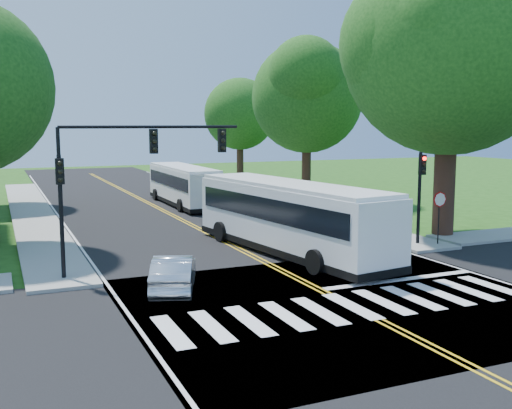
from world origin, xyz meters
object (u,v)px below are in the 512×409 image
signal_nw (124,163)px  hatchback (174,273)px  bus_lead (289,216)px  suv (286,215)px  signal_ne (420,185)px  dark_sedan (269,207)px  bus_follow (183,185)px

signal_nw → hatchback: (1.07, -2.92, -3.72)m
bus_lead → suv: bearing=-123.3°
suv → signal_nw: bearing=33.6°
signal_ne → suv: size_ratio=0.96×
signal_nw → bus_lead: (7.62, 1.10, -2.66)m
signal_nw → suv: 13.77m
suv → dark_sedan: (0.58, 3.65, -0.00)m
signal_nw → signal_ne: signal_nw is taller
bus_follow → suv: bus_follow is taller
signal_nw → bus_follow: (7.97, 18.94, -2.87)m
signal_ne → hatchback: 13.51m
bus_follow → dark_sedan: (3.37, -7.56, -0.86)m
dark_sedan → bus_lead: bearing=82.7°
signal_nw → hatchback: size_ratio=1.81×
signal_nw → hatchback: signal_nw is taller
signal_ne → hatchback: (-12.99, -2.93, -2.30)m
bus_lead → suv: (3.14, 6.63, -1.07)m
signal_nw → hatchback: 4.84m
bus_lead → bus_follow: 17.85m
suv → dark_sedan: size_ratio=1.05×
signal_ne → bus_follow: (-6.08, 18.93, -1.46)m
signal_ne → suv: signal_ne is taller
bus_lead → signal_ne: bearing=162.4°
signal_nw → bus_lead: 8.15m
signal_ne → hatchback: bearing=-167.3°
signal_nw → signal_ne: (14.06, 0.01, -1.41)m
bus_follow → dark_sedan: bus_follow is taller
bus_follow → bus_lead: bearing=89.1°
signal_nw → hatchback: bearing=-69.9°
hatchback → dark_sedan: 17.61m
signal_nw → bus_lead: signal_nw is taller
signal_ne → signal_nw: bearing=-180.0°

